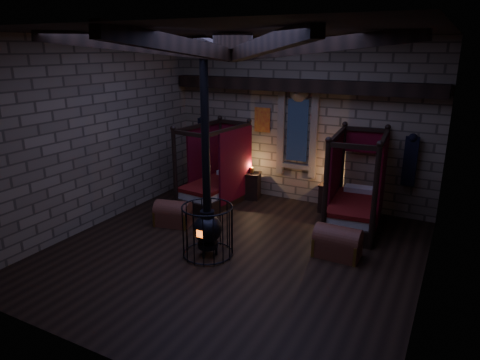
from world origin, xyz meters
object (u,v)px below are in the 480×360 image
at_px(bed_left, 216,185).
at_px(trunk_right, 337,243).
at_px(trunk_left, 173,214).
at_px(stove, 208,226).
at_px(bed_right, 355,204).

xyz_separation_m(bed_left, trunk_right, (3.65, -1.49, -0.23)).
relative_size(trunk_left, stove, 0.22).
distance_m(trunk_left, stove, 1.80).
bearing_deg(stove, trunk_left, 149.65).
height_order(bed_left, trunk_right, bed_left).
bearing_deg(bed_left, trunk_right, -16.10).
height_order(bed_left, bed_right, bed_right).
distance_m(bed_left, trunk_left, 1.72).
distance_m(trunk_right, stove, 2.57).
relative_size(bed_right, trunk_right, 2.42).
bearing_deg(trunk_right, trunk_left, -176.29).
distance_m(bed_left, trunk_right, 3.95).
height_order(trunk_left, trunk_right, trunk_right).
distance_m(bed_right, trunk_left, 4.17).
height_order(bed_left, trunk_left, bed_left).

